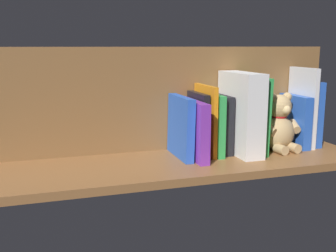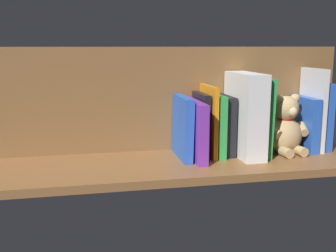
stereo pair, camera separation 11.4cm
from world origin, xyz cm
name	(u,v)px [view 1 (the left image)]	position (x,y,z in cm)	size (l,w,h in cm)	color
ground_plane	(168,165)	(0.00, 0.00, -1.10)	(116.64, 31.81, 2.20)	brown
shelf_back_panel	(155,100)	(0.00, -13.65, 15.91)	(116.64, 1.50, 31.82)	brown
book_0	(307,113)	(-49.84, -5.94, 10.45)	(2.89, 13.13, 20.91)	blue
book_1	(302,107)	(-47.20, -5.33, 12.66)	(1.38, 14.36, 25.32)	silver
book_2	(295,121)	(-44.58, -5.19, 8.28)	(2.86, 14.63, 16.56)	blue
teddy_bear	(279,125)	(-36.71, -1.86, 7.91)	(14.48, 12.32, 17.97)	tan
book_3	(253,114)	(-28.46, -3.71, 11.50)	(2.24, 17.58, 22.99)	green
dictionary_thick_white	(241,113)	(-23.69, -2.49, 12.22)	(6.29, 19.83, 24.45)	white
book_4	(220,124)	(-18.48, -5.77, 8.75)	(3.11, 13.48, 17.51)	black
book_5	(212,124)	(-15.39, -4.81, 9.07)	(2.06, 15.39, 18.13)	green
book_6	(205,120)	(-13.22, -4.81, 10.37)	(1.28, 15.39, 20.74)	orange
book_7	(198,124)	(-11.11, -5.62, 9.23)	(1.93, 13.77, 18.47)	black
book_8	(192,129)	(-8.21, -2.42, 8.38)	(2.85, 20.16, 16.77)	purple
book_9	(181,127)	(-5.08, -3.88, 8.92)	(2.42, 17.26, 17.84)	blue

